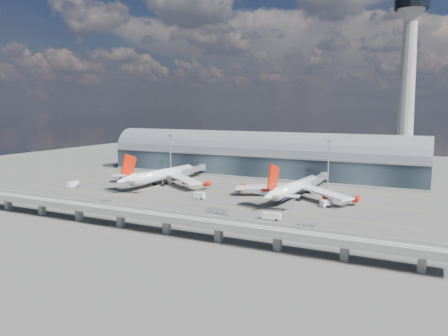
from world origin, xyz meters
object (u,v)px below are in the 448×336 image
at_px(control_tower, 407,91).
at_px(floodlight_mast_right, 328,163).
at_px(airliner_left, 160,175).
at_px(service_truck_5, 170,182).
at_px(service_truck_4, 314,191).
at_px(service_truck_3, 326,203).
at_px(cargo_train_0, 106,203).
at_px(airliner_right, 294,188).
at_px(service_truck_0, 73,184).
at_px(cargo_train_2, 307,227).
at_px(floodlight_mast_left, 170,154).
at_px(service_truck_2, 271,216).
at_px(cargo_train_1, 218,211).
at_px(service_truck_1, 199,196).

bearing_deg(control_tower, floodlight_mast_right, -141.34).
distance_m(airliner_left, service_truck_5, 7.36).
bearing_deg(control_tower, airliner_left, -153.21).
bearing_deg(floodlight_mast_right, service_truck_4, -97.99).
bearing_deg(service_truck_3, cargo_train_0, -126.70).
height_order(airliner_right, service_truck_3, airliner_right).
bearing_deg(service_truck_0, floodlight_mast_right, 17.66).
relative_size(airliner_left, cargo_train_2, 9.19).
height_order(floodlight_mast_left, cargo_train_0, floodlight_mast_left).
bearing_deg(cargo_train_0, floodlight_mast_left, 7.92).
bearing_deg(cargo_train_0, control_tower, -51.36).
bearing_deg(control_tower, service_truck_2, -110.49).
height_order(cargo_train_1, cargo_train_2, cargo_train_1).
bearing_deg(cargo_train_0, cargo_train_1, -87.89).
xyz_separation_m(floodlight_mast_right, service_truck_0, (-124.67, -59.00, -11.98)).
bearing_deg(cargo_train_1, airliner_left, 41.81).
distance_m(floodlight_mast_right, service_truck_5, 88.00).
bearing_deg(service_truck_1, control_tower, -47.54).
height_order(airliner_right, service_truck_0, airliner_right).
height_order(service_truck_0, service_truck_4, service_truck_0).
bearing_deg(service_truck_3, control_tower, 100.25).
bearing_deg(cargo_train_0, floodlight_mast_right, -49.07).
distance_m(service_truck_1, cargo_train_2, 66.07).
relative_size(floodlight_mast_left, service_truck_0, 3.22).
xyz_separation_m(service_truck_1, cargo_train_2, (59.69, -28.32, -0.69)).
height_order(airliner_left, cargo_train_0, airliner_left).
height_order(service_truck_3, service_truck_4, service_truck_3).
height_order(service_truck_2, service_truck_3, service_truck_3).
xyz_separation_m(service_truck_0, service_truck_2, (120.57, -17.61, -0.27)).
xyz_separation_m(control_tower, airliner_left, (-120.55, -60.88, -45.85)).
relative_size(airliner_left, service_truck_3, 10.51).
relative_size(floodlight_mast_left, cargo_train_2, 3.55).
bearing_deg(service_truck_5, control_tower, -14.47).
xyz_separation_m(airliner_right, service_truck_0, (-117.10, -22.60, -3.54)).
bearing_deg(airliner_left, cargo_train_1, -31.99).
bearing_deg(cargo_train_2, service_truck_2, 77.85).
bearing_deg(control_tower, airliner_right, -123.46).
height_order(service_truck_3, cargo_train_1, service_truck_3).
bearing_deg(cargo_train_2, cargo_train_0, 102.13).
distance_m(floodlight_mast_right, airliner_left, 91.99).
xyz_separation_m(service_truck_2, service_truck_4, (1.52, 58.25, 0.01)).
distance_m(service_truck_0, service_truck_1, 76.77).
bearing_deg(service_truck_5, service_truck_0, 176.58).
bearing_deg(service_truck_2, cargo_train_1, 86.13).
xyz_separation_m(service_truck_4, service_truck_5, (-79.98, -9.52, -0.09)).
distance_m(floodlight_mast_left, service_truck_1, 76.82).
bearing_deg(cargo_train_0, service_truck_3, -71.96).
relative_size(control_tower, service_truck_5, 19.29).
bearing_deg(service_truck_3, service_truck_4, 144.24).
xyz_separation_m(control_tower, floodlight_mast_right, (-35.00, -28.00, -38.00)).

